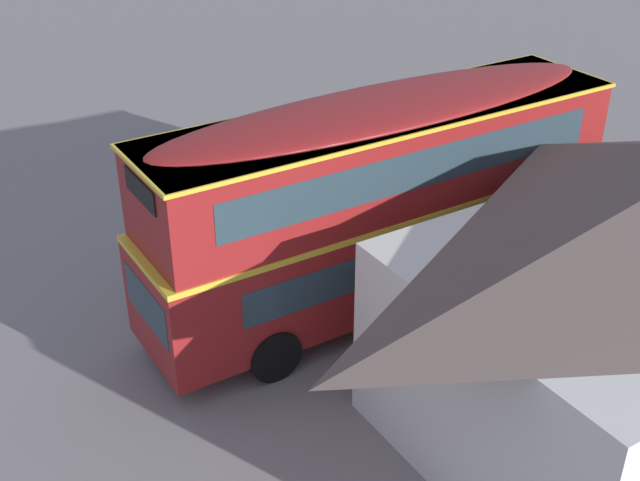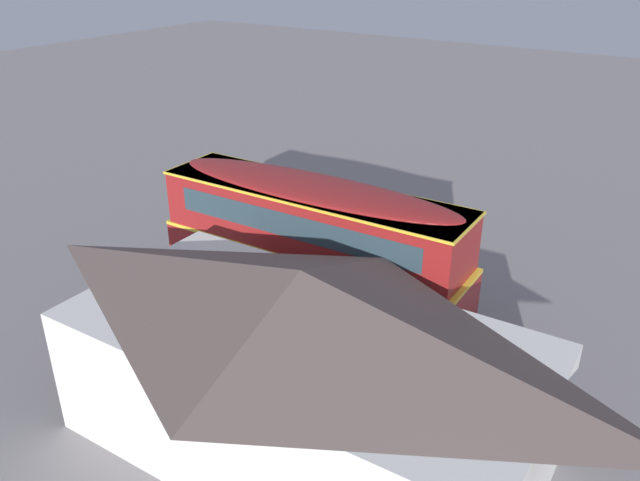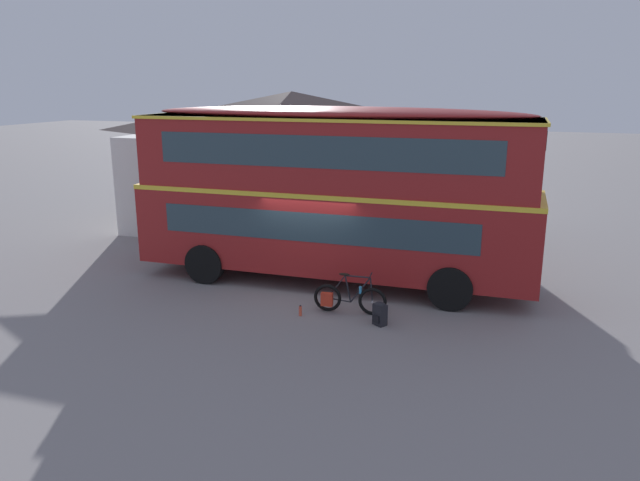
{
  "view_description": "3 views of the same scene",
  "coord_description": "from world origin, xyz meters",
  "px_view_note": "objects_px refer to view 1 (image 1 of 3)",
  "views": [
    {
      "loc": [
        9.3,
        13.3,
        10.32
      ],
      "look_at": [
        1.12,
        -0.5,
        1.23
      ],
      "focal_mm": 45.93,
      "sensor_mm": 36.0,
      "label": 1
    },
    {
      "loc": [
        -10.32,
        16.31,
        11.84
      ],
      "look_at": [
        1.31,
        -1.39,
        1.66
      ],
      "focal_mm": 35.83,
      "sensor_mm": 36.0,
      "label": 2
    },
    {
      "loc": [
        5.18,
        -14.64,
        5.37
      ],
      "look_at": [
        0.54,
        -1.23,
        1.67
      ],
      "focal_mm": 34.02,
      "sensor_mm": 36.0,
      "label": 3
    }
  ],
  "objects_px": {
    "backpack_on_ground": "(248,261)",
    "water_bottle_red_squeeze": "(316,245)",
    "touring_bicycle": "(291,256)",
    "double_decker_bus": "(382,195)"
  },
  "relations": [
    {
      "from": "touring_bicycle",
      "to": "backpack_on_ground",
      "type": "height_order",
      "value": "touring_bicycle"
    },
    {
      "from": "touring_bicycle",
      "to": "water_bottle_red_squeeze",
      "type": "bearing_deg",
      "value": -151.79
    },
    {
      "from": "backpack_on_ground",
      "to": "water_bottle_red_squeeze",
      "type": "bearing_deg",
      "value": -177.85
    },
    {
      "from": "water_bottle_red_squeeze",
      "to": "backpack_on_ground",
      "type": "bearing_deg",
      "value": 2.15
    },
    {
      "from": "double_decker_bus",
      "to": "touring_bicycle",
      "type": "bearing_deg",
      "value": -64.1
    },
    {
      "from": "touring_bicycle",
      "to": "backpack_on_ground",
      "type": "bearing_deg",
      "value": -26.59
    },
    {
      "from": "double_decker_bus",
      "to": "backpack_on_ground",
      "type": "distance_m",
      "value": 4.03
    },
    {
      "from": "double_decker_bus",
      "to": "touring_bicycle",
      "type": "relative_size",
      "value": 6.09
    },
    {
      "from": "double_decker_bus",
      "to": "water_bottle_red_squeeze",
      "type": "height_order",
      "value": "double_decker_bus"
    },
    {
      "from": "touring_bicycle",
      "to": "water_bottle_red_squeeze",
      "type": "height_order",
      "value": "touring_bicycle"
    }
  ]
}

